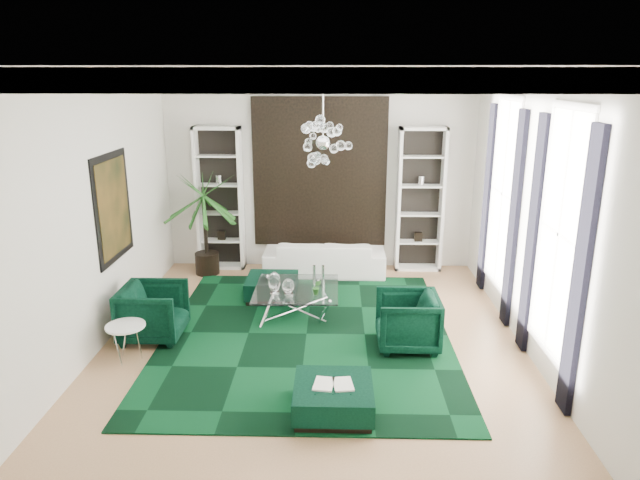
{
  "coord_description": "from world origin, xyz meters",
  "views": [
    {
      "loc": [
        0.31,
        -7.53,
        3.74
      ],
      "look_at": [
        0.09,
        0.5,
        1.4
      ],
      "focal_mm": 32.0,
      "sensor_mm": 36.0,
      "label": 1
    }
  ],
  "objects_px": {
    "sofa": "(324,257)",
    "ottoman_side": "(272,288)",
    "armchair_left": "(153,312)",
    "armchair_right": "(407,321)",
    "ottoman_front": "(333,399)",
    "side_table": "(127,343)",
    "palm": "(204,211)",
    "coffee_table": "(297,301)"
  },
  "relations": [
    {
      "from": "sofa",
      "to": "ottoman_side",
      "type": "distance_m",
      "value": 1.57
    },
    {
      "from": "armchair_left",
      "to": "armchair_right",
      "type": "height_order",
      "value": "armchair_left"
    },
    {
      "from": "ottoman_side",
      "to": "armchair_left",
      "type": "bearing_deg",
      "value": -134.49
    },
    {
      "from": "ottoman_front",
      "to": "side_table",
      "type": "height_order",
      "value": "side_table"
    },
    {
      "from": "armchair_left",
      "to": "ottoman_front",
      "type": "height_order",
      "value": "armchair_left"
    },
    {
      "from": "armchair_right",
      "to": "palm",
      "type": "height_order",
      "value": "palm"
    },
    {
      "from": "coffee_table",
      "to": "palm",
      "type": "distance_m",
      "value": 2.88
    },
    {
      "from": "sofa",
      "to": "coffee_table",
      "type": "distance_m",
      "value": 2.01
    },
    {
      "from": "coffee_table",
      "to": "ottoman_front",
      "type": "distance_m",
      "value": 2.84
    },
    {
      "from": "palm",
      "to": "ottoman_side",
      "type": "bearing_deg",
      "value": -41.77
    },
    {
      "from": "armchair_right",
      "to": "palm",
      "type": "distance_m",
      "value": 4.71
    },
    {
      "from": "armchair_right",
      "to": "ottoman_front",
      "type": "relative_size",
      "value": 0.97
    },
    {
      "from": "armchair_left",
      "to": "ottoman_side",
      "type": "bearing_deg",
      "value": -44.49
    },
    {
      "from": "ottoman_front",
      "to": "palm",
      "type": "relative_size",
      "value": 0.36
    },
    {
      "from": "ottoman_front",
      "to": "armchair_left",
      "type": "bearing_deg",
      "value": 144.64
    },
    {
      "from": "sofa",
      "to": "side_table",
      "type": "distance_m",
      "value": 4.41
    },
    {
      "from": "palm",
      "to": "coffee_table",
      "type": "bearing_deg",
      "value": -45.89
    },
    {
      "from": "side_table",
      "to": "armchair_right",
      "type": "bearing_deg",
      "value": 7.53
    },
    {
      "from": "sofa",
      "to": "ottoman_front",
      "type": "bearing_deg",
      "value": 92.36
    },
    {
      "from": "armchair_right",
      "to": "ottoman_front",
      "type": "bearing_deg",
      "value": -31.51
    },
    {
      "from": "armchair_left",
      "to": "side_table",
      "type": "xyz_separation_m",
      "value": [
        -0.15,
        -0.69,
        -0.16
      ]
    },
    {
      "from": "ottoman_side",
      "to": "palm",
      "type": "xyz_separation_m",
      "value": [
        -1.4,
        1.25,
        1.06
      ]
    },
    {
      "from": "coffee_table",
      "to": "palm",
      "type": "bearing_deg",
      "value": 134.11
    },
    {
      "from": "sofa",
      "to": "armchair_left",
      "type": "distance_m",
      "value": 3.77
    },
    {
      "from": "sofa",
      "to": "armchair_left",
      "type": "bearing_deg",
      "value": 49.66
    },
    {
      "from": "armchair_right",
      "to": "palm",
      "type": "xyz_separation_m",
      "value": [
        -3.51,
        3.02,
        0.86
      ]
    },
    {
      "from": "sofa",
      "to": "palm",
      "type": "height_order",
      "value": "palm"
    },
    {
      "from": "armchair_left",
      "to": "coffee_table",
      "type": "xyz_separation_m",
      "value": [
        2.03,
        0.91,
        -0.18
      ]
    },
    {
      "from": "ottoman_side",
      "to": "palm",
      "type": "height_order",
      "value": "palm"
    },
    {
      "from": "armchair_left",
      "to": "coffee_table",
      "type": "height_order",
      "value": "armchair_left"
    },
    {
      "from": "coffee_table",
      "to": "ottoman_side",
      "type": "height_order",
      "value": "coffee_table"
    },
    {
      "from": "sofa",
      "to": "coffee_table",
      "type": "height_order",
      "value": "sofa"
    },
    {
      "from": "side_table",
      "to": "coffee_table",
      "type": "bearing_deg",
      "value": 36.08
    },
    {
      "from": "sofa",
      "to": "armchair_right",
      "type": "xyz_separation_m",
      "value": [
        1.23,
        -3.06,
        0.06
      ]
    },
    {
      "from": "coffee_table",
      "to": "side_table",
      "type": "bearing_deg",
      "value": -143.92
    },
    {
      "from": "sofa",
      "to": "coffee_table",
      "type": "relative_size",
      "value": 1.75
    },
    {
      "from": "ottoman_front",
      "to": "palm",
      "type": "distance_m",
      "value": 5.43
    },
    {
      "from": "armchair_left",
      "to": "side_table",
      "type": "distance_m",
      "value": 0.72
    },
    {
      "from": "coffee_table",
      "to": "side_table",
      "type": "height_order",
      "value": "side_table"
    },
    {
      "from": "armchair_right",
      "to": "coffee_table",
      "type": "height_order",
      "value": "armchair_right"
    },
    {
      "from": "coffee_table",
      "to": "ottoman_side",
      "type": "xyz_separation_m",
      "value": [
        -0.47,
        0.68,
        -0.04
      ]
    },
    {
      "from": "armchair_left",
      "to": "ottoman_front",
      "type": "bearing_deg",
      "value": -125.36
    }
  ]
}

